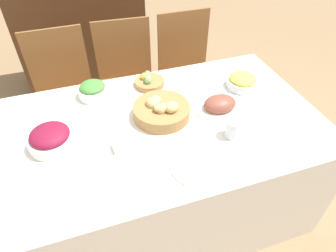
% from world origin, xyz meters
% --- Properties ---
extents(ground_plane, '(12.00, 12.00, 0.00)m').
position_xyz_m(ground_plane, '(0.00, 0.00, 0.00)').
color(ground_plane, '#937551').
extents(dining_table, '(1.66, 0.99, 0.74)m').
position_xyz_m(dining_table, '(0.00, 0.00, 0.37)').
color(dining_table, white).
rests_on(dining_table, ground).
extents(chair_far_center, '(0.45, 0.45, 0.91)m').
position_xyz_m(chair_far_center, '(-0.02, 0.84, 0.49)').
color(chair_far_center, brown).
rests_on(chair_far_center, ground).
extents(chair_far_left, '(0.42, 0.42, 0.91)m').
position_xyz_m(chair_far_left, '(-0.49, 0.84, 0.49)').
color(chair_far_left, brown).
rests_on(chair_far_left, ground).
extents(chair_far_right, '(0.42, 0.42, 0.91)m').
position_xyz_m(chair_far_right, '(0.48, 0.84, 0.49)').
color(chair_far_right, brown).
rests_on(chair_far_right, ground).
extents(sideboard, '(1.18, 0.44, 0.97)m').
position_xyz_m(sideboard, '(-0.25, 1.80, 0.48)').
color(sideboard, '#4C2D19').
rests_on(sideboard, ground).
extents(bread_basket, '(0.30, 0.30, 0.11)m').
position_xyz_m(bread_basket, '(0.01, 0.05, 0.78)').
color(bread_basket, '#9E7542').
rests_on(bread_basket, dining_table).
extents(egg_basket, '(0.18, 0.18, 0.08)m').
position_xyz_m(egg_basket, '(0.03, 0.36, 0.76)').
color(egg_basket, '#9E7542').
rests_on(egg_basket, dining_table).
extents(ham_platter, '(0.28, 0.19, 0.09)m').
position_xyz_m(ham_platter, '(0.33, 0.01, 0.76)').
color(ham_platter, white).
rests_on(ham_platter, dining_table).
extents(green_salad_bowl, '(0.17, 0.17, 0.09)m').
position_xyz_m(green_salad_bowl, '(-0.30, 0.35, 0.78)').
color(green_salad_bowl, white).
rests_on(green_salad_bowl, dining_table).
extents(beet_salad_bowl, '(0.22, 0.22, 0.10)m').
position_xyz_m(beet_salad_bowl, '(-0.54, 0.01, 0.78)').
color(beet_salad_bowl, white).
rests_on(beet_salad_bowl, dining_table).
extents(pineapple_bowl, '(0.18, 0.18, 0.09)m').
position_xyz_m(pineapple_bowl, '(0.55, 0.16, 0.77)').
color(pineapple_bowl, silver).
rests_on(pineapple_bowl, dining_table).
extents(dinner_plate, '(0.23, 0.23, 0.01)m').
position_xyz_m(dinner_plate, '(0.05, -0.33, 0.74)').
color(dinner_plate, white).
rests_on(dinner_plate, dining_table).
extents(fork, '(0.02, 0.18, 0.00)m').
position_xyz_m(fork, '(-0.09, -0.33, 0.74)').
color(fork, silver).
rests_on(fork, dining_table).
extents(knife, '(0.02, 0.18, 0.00)m').
position_xyz_m(knife, '(0.19, -0.33, 0.74)').
color(knife, silver).
rests_on(knife, dining_table).
extents(spoon, '(0.02, 0.18, 0.00)m').
position_xyz_m(spoon, '(0.22, -0.33, 0.74)').
color(spoon, silver).
rests_on(spoon, dining_table).
extents(drinking_cup, '(0.07, 0.07, 0.09)m').
position_xyz_m(drinking_cup, '(0.29, -0.20, 0.78)').
color(drinking_cup, silver).
rests_on(drinking_cup, dining_table).
extents(butter_dish, '(0.11, 0.07, 0.03)m').
position_xyz_m(butter_dish, '(-0.22, -0.11, 0.75)').
color(butter_dish, white).
rests_on(butter_dish, dining_table).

